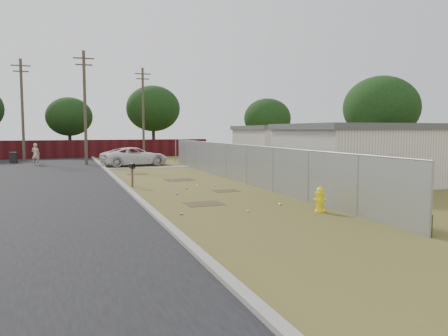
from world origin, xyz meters
name	(u,v)px	position (x,y,z in m)	size (l,w,h in m)	color
ground	(189,187)	(0.00, 0.00, 0.00)	(120.00, 120.00, 0.00)	brown
street	(46,175)	(-6.76, 8.05, 0.02)	(15.10, 60.00, 0.12)	black
chainlink_fence	(240,167)	(3.12, 1.03, 0.80)	(0.10, 27.06, 2.02)	gray
privacy_fence	(60,149)	(-6.00, 25.00, 0.90)	(30.00, 0.12, 1.80)	#410E11
utility_poles	(86,109)	(-3.67, 20.67, 4.69)	(12.60, 8.24, 9.00)	brown
houses	(323,149)	(9.70, 3.13, 1.56)	(9.30, 17.24, 3.10)	silver
horizon_trees	(132,111)	(0.84, 23.56, 4.63)	(33.32, 31.94, 7.78)	#352617
fire_hydrant	(320,200)	(2.41, -7.92, 0.42)	(0.46, 0.46, 0.89)	yellow
mailbox	(132,168)	(-2.60, 0.92, 0.93)	(0.24, 0.51, 1.17)	brown
pickup_truck	(135,156)	(-0.48, 13.78, 0.72)	(2.38, 5.17, 1.44)	white
pedestrian	(36,154)	(-7.77, 16.70, 0.87)	(0.63, 0.42, 1.74)	tan
trash_bin	(13,158)	(-9.67, 19.91, 0.47)	(0.65, 0.71, 0.92)	black
scattered_litter	(204,193)	(-0.01, -2.50, 0.04)	(3.98, 10.54, 0.07)	silver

